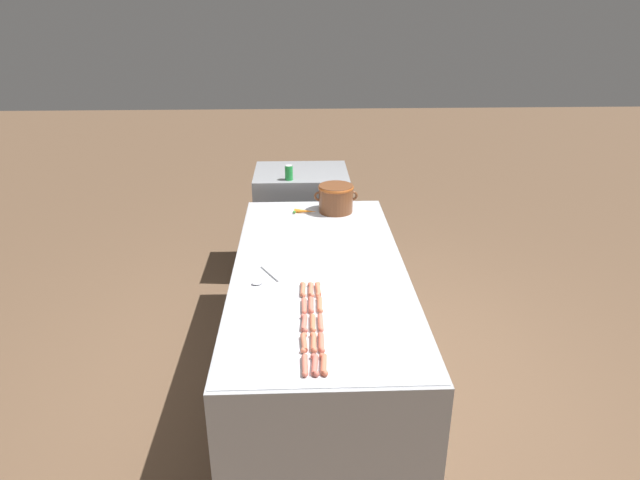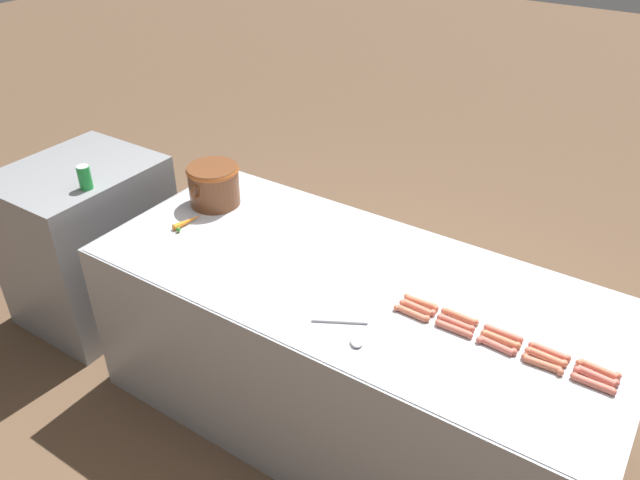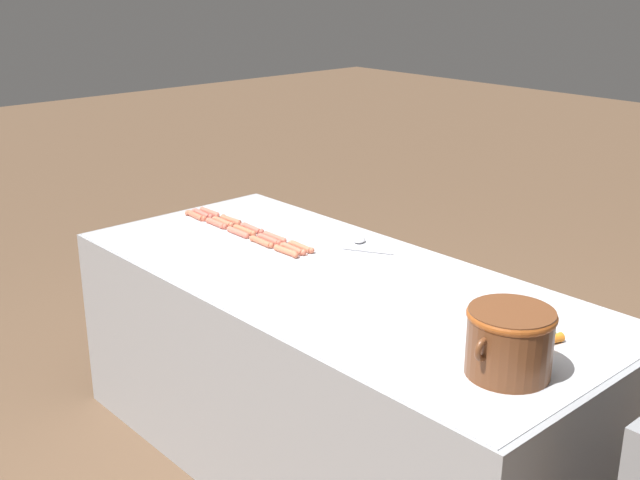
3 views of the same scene
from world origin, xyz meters
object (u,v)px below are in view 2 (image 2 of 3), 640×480
hot_dog_8 (456,323)px  hot_dog_13 (460,316)px  hot_dog_2 (496,346)px  carrot (188,222)px  hot_dog_3 (454,329)px  hot_dog_5 (596,376)px  hot_dog_4 (412,313)px  hot_dog_0 (593,384)px  hot_dog_12 (503,333)px  hot_dog_7 (501,339)px  serving_spoon (351,335)px  hot_dog_10 (598,369)px  back_cabinet (90,242)px  bean_pot (214,183)px  hot_dog_14 (421,302)px  soda_can (85,177)px  hot_dog_11 (549,351)px  hot_dog_9 (417,308)px  hot_dog_6 (546,357)px  hot_dog_1 (542,364)px

hot_dog_8 → hot_dog_13: 0.05m
hot_dog_2 → carrot: (0.02, 1.57, 0.00)m
hot_dog_3 → hot_dog_5: 0.51m
carrot → hot_dog_4: bearing=-91.2°
hot_dog_0 → hot_dog_12: bearing=76.5°
hot_dog_7 → serving_spoon: 0.56m
hot_dog_8 → hot_dog_10: size_ratio=1.00×
back_cabinet → hot_dog_10: (0.08, -2.72, 0.40)m
hot_dog_10 → hot_dog_13: 0.52m
hot_dog_4 → hot_dog_8: 0.17m
hot_dog_4 → bean_pot: bean_pot is taller
hot_dog_2 → hot_dog_4: 0.35m
hot_dog_14 → serving_spoon: 0.35m
hot_dog_8 → carrot: carrot is taller
hot_dog_4 → serving_spoon: hot_dog_4 is taller
soda_can → hot_dog_11: bearing=-85.6°
back_cabinet → hot_dog_3: bearing=-90.0°
hot_dog_10 → hot_dog_7: bearing=96.5°
hot_dog_4 → hot_dog_9: same height
hot_dog_6 → soda_can: bearing=93.5°
back_cabinet → hot_dog_3: (-0.00, -2.21, 0.40)m
hot_dog_11 → serving_spoon: hot_dog_11 is taller
back_cabinet → hot_dog_11: size_ratio=6.08×
hot_dog_12 → hot_dog_14: same height
hot_dog_3 → hot_dog_8: 0.04m
hot_dog_14 → hot_dog_7: bearing=-96.3°
hot_dog_11 → carrot: 1.74m
hot_dog_3 → hot_dog_12: bearing=-64.3°
hot_dog_3 → back_cabinet: bearing=90.0°
hot_dog_3 → serving_spoon: size_ratio=0.61×
hot_dog_7 → hot_dog_1: bearing=-105.1°
bean_pot → carrot: bean_pot is taller
hot_dog_6 → carrot: size_ratio=0.86×
hot_dog_3 → soda_can: soda_can is taller
hot_dog_14 → soda_can: (-0.18, 1.79, 0.14)m
hot_dog_2 → hot_dog_13: (0.08, 0.18, 0.00)m
hot_dog_4 → hot_dog_11: 0.52m
soda_can → hot_dog_0: bearing=-87.7°
hot_dog_0 → hot_dog_9: bearing=86.5°
hot_dog_1 → hot_dog_12: size_ratio=1.00×
carrot → hot_dog_12: bearing=-87.9°
bean_pot → hot_dog_11: bearing=-95.9°
hot_dog_10 → hot_dog_14: same height
hot_dog_1 → bean_pot: bean_pot is taller
back_cabinet → soda_can: soda_can is taller
hot_dog_0 → bean_pot: bearing=82.4°
hot_dog_6 → hot_dog_3: bearing=96.8°
hot_dog_13 → bean_pot: size_ratio=0.47×
hot_dog_2 → carrot: 1.57m
hot_dog_8 → hot_dog_12: (0.04, -0.17, 0.00)m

